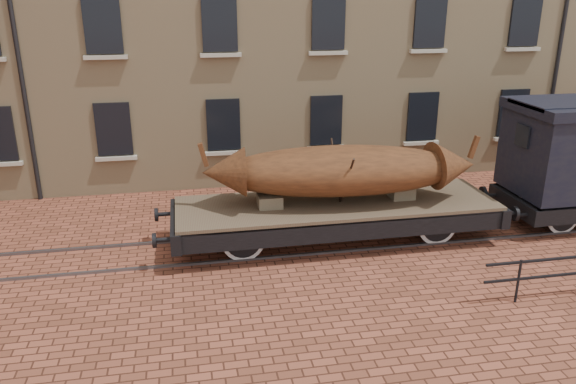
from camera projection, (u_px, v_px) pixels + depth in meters
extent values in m
plane|color=brown|center=(334.00, 241.00, 15.11)|extent=(90.00, 90.00, 0.00)
cube|color=#B5AE9A|center=(1.00, 164.00, 17.54)|extent=(1.30, 0.18, 0.12)
cube|color=black|center=(114.00, 129.00, 17.90)|extent=(1.10, 0.12, 1.70)
cube|color=#B5AE9A|center=(116.00, 158.00, 18.16)|extent=(1.30, 0.18, 0.12)
cube|color=black|center=(223.00, 125.00, 18.52)|extent=(1.10, 0.12, 1.70)
cube|color=#B5AE9A|center=(225.00, 153.00, 18.78)|extent=(1.30, 0.18, 0.12)
cube|color=black|center=(326.00, 120.00, 19.14)|extent=(1.10, 0.12, 1.70)
cube|color=#B5AE9A|center=(326.00, 148.00, 19.40)|extent=(1.30, 0.18, 0.12)
cube|color=black|center=(422.00, 116.00, 19.76)|extent=(1.10, 0.12, 1.70)
cube|color=#B5AE9A|center=(421.00, 143.00, 20.02)|extent=(1.30, 0.18, 0.12)
cube|color=black|center=(513.00, 113.00, 20.38)|extent=(1.10, 0.12, 1.70)
cube|color=#B5AE9A|center=(510.00, 138.00, 20.64)|extent=(1.30, 0.18, 0.12)
cube|color=black|center=(103.00, 25.00, 16.83)|extent=(1.10, 0.12, 1.70)
cube|color=#B5AE9A|center=(106.00, 57.00, 17.09)|extent=(1.30, 0.18, 0.12)
cube|color=black|center=(219.00, 24.00, 17.45)|extent=(1.10, 0.12, 1.70)
cube|color=#B5AE9A|center=(221.00, 55.00, 17.71)|extent=(1.30, 0.18, 0.12)
cube|color=black|center=(328.00, 23.00, 18.07)|extent=(1.10, 0.12, 1.70)
cube|color=#B5AE9A|center=(328.00, 53.00, 18.33)|extent=(1.30, 0.18, 0.12)
cube|color=black|center=(430.00, 22.00, 18.69)|extent=(1.10, 0.12, 1.70)
cube|color=#B5AE9A|center=(428.00, 51.00, 18.95)|extent=(1.30, 0.18, 0.12)
cube|color=black|center=(525.00, 21.00, 19.31)|extent=(1.10, 0.12, 1.70)
cube|color=#B5AE9A|center=(522.00, 49.00, 19.57)|extent=(1.30, 0.18, 0.12)
cube|color=#59595E|center=(342.00, 251.00, 14.43)|extent=(30.00, 0.08, 0.06)
cube|color=#59595E|center=(328.00, 229.00, 15.76)|extent=(30.00, 0.08, 0.06)
cylinder|color=black|center=(518.00, 281.00, 11.96)|extent=(0.06, 0.06, 1.00)
cube|color=#4C3829|center=(337.00, 204.00, 14.76)|extent=(8.37, 2.45, 0.13)
cube|color=black|center=(349.00, 231.00, 13.80)|extent=(8.37, 0.18, 0.50)
cube|color=black|center=(326.00, 199.00, 15.91)|extent=(8.37, 0.18, 0.50)
cube|color=black|center=(176.00, 225.00, 14.11)|extent=(0.25, 2.57, 0.50)
cylinder|color=black|center=(163.00, 240.00, 13.28)|extent=(0.39, 0.11, 0.11)
cylinder|color=black|center=(154.00, 241.00, 13.25)|extent=(0.09, 0.36, 0.36)
cylinder|color=black|center=(164.00, 214.00, 14.83)|extent=(0.39, 0.11, 0.11)
cylinder|color=black|center=(156.00, 215.00, 14.80)|extent=(0.09, 0.36, 0.36)
cube|color=black|center=(482.00, 203.00, 15.59)|extent=(0.25, 2.57, 0.50)
cylinder|color=black|center=(508.00, 213.00, 14.88)|extent=(0.39, 0.11, 0.11)
cylinder|color=black|center=(515.00, 213.00, 14.91)|extent=(0.09, 0.36, 0.36)
cylinder|color=black|center=(477.00, 193.00, 16.42)|extent=(0.39, 0.11, 0.11)
cylinder|color=black|center=(483.00, 192.00, 16.46)|extent=(0.09, 0.36, 0.36)
cylinder|color=black|center=(240.00, 230.00, 14.48)|extent=(0.11, 2.12, 0.11)
cylinder|color=silver|center=(243.00, 241.00, 13.81)|extent=(1.07, 0.08, 1.07)
cylinder|color=black|center=(243.00, 241.00, 13.81)|extent=(0.88, 0.11, 0.88)
cube|color=black|center=(244.00, 233.00, 13.60)|extent=(1.00, 0.09, 0.11)
cylinder|color=silver|center=(237.00, 219.00, 15.15)|extent=(1.07, 0.08, 1.07)
cylinder|color=black|center=(237.00, 219.00, 15.15)|extent=(0.88, 0.11, 0.88)
cube|color=black|center=(236.00, 208.00, 15.18)|extent=(1.00, 0.09, 0.11)
cylinder|color=black|center=(426.00, 216.00, 15.39)|extent=(0.11, 2.12, 0.11)
cylinder|color=silver|center=(438.00, 226.00, 14.72)|extent=(1.07, 0.08, 1.07)
cylinder|color=black|center=(438.00, 226.00, 14.72)|extent=(0.88, 0.11, 0.88)
cube|color=black|center=(441.00, 218.00, 14.51)|extent=(1.00, 0.09, 0.11)
cylinder|color=silver|center=(416.00, 206.00, 16.06)|extent=(1.07, 0.08, 1.07)
cylinder|color=black|center=(416.00, 206.00, 16.06)|extent=(0.88, 0.11, 0.88)
cube|color=black|center=(415.00, 196.00, 16.09)|extent=(1.00, 0.09, 0.11)
cube|color=black|center=(336.00, 220.00, 14.91)|extent=(4.46, 0.07, 0.07)
cube|color=#837258|center=(270.00, 201.00, 14.37)|extent=(0.61, 0.56, 0.31)
cube|color=#837258|center=(401.00, 192.00, 15.00)|extent=(0.61, 0.56, 0.31)
ellipsoid|color=brown|center=(341.00, 171.00, 14.47)|extent=(6.49, 2.49, 1.27)
cone|color=brown|center=(224.00, 172.00, 14.15)|extent=(1.19, 1.29, 1.20)
cube|color=brown|center=(203.00, 155.00, 13.94)|extent=(0.26, 0.15, 0.61)
cone|color=brown|center=(454.00, 165.00, 14.75)|extent=(1.19, 1.29, 1.20)
cube|color=brown|center=(474.00, 147.00, 14.64)|extent=(0.26, 0.15, 0.61)
cylinder|color=black|center=(347.00, 181.00, 14.04)|extent=(0.05, 1.09, 1.49)
cylinder|color=black|center=(336.00, 169.00, 14.99)|extent=(0.05, 1.09, 1.49)
cube|color=black|center=(514.00, 204.00, 15.80)|extent=(0.22, 2.37, 0.44)
cylinder|color=black|center=(515.00, 215.00, 14.99)|extent=(0.08, 0.32, 0.32)
cylinder|color=black|center=(485.00, 196.00, 16.45)|extent=(0.08, 0.32, 0.32)
cylinder|color=black|center=(547.00, 208.00, 16.07)|extent=(0.10, 1.87, 0.10)
cylinder|color=silver|center=(563.00, 218.00, 15.40)|extent=(0.95, 0.07, 0.95)
cylinder|color=black|center=(563.00, 218.00, 15.40)|extent=(0.78, 0.10, 0.78)
cylinder|color=silver|center=(532.00, 200.00, 16.73)|extent=(0.95, 0.07, 0.95)
cylinder|color=black|center=(532.00, 200.00, 16.73)|extent=(0.78, 0.10, 0.78)
cube|color=black|center=(523.00, 136.00, 15.14)|extent=(0.08, 0.59, 0.59)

